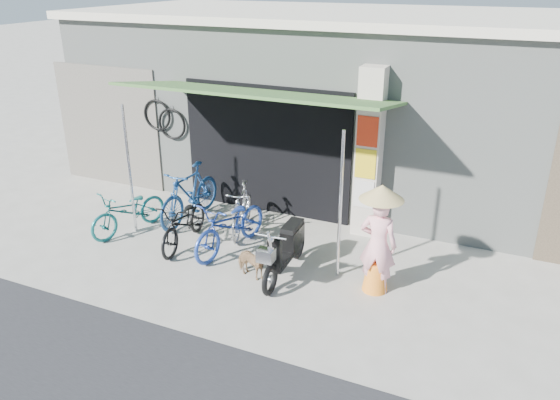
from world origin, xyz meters
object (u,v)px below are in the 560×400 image
at_px(bike_teal, 129,211).
at_px(bike_silver, 242,209).
at_px(bike_black, 184,223).
at_px(moped, 286,249).
at_px(bike_navy, 231,225).
at_px(nun, 378,240).
at_px(street_dog, 250,263).
at_px(bike_blue, 190,194).

bearing_deg(bike_teal, bike_silver, 39.95).
relative_size(bike_black, moped, 0.95).
xyz_separation_m(bike_navy, nun, (2.57, -0.24, 0.37)).
distance_m(bike_teal, moped, 3.20).
bearing_deg(street_dog, bike_blue, 69.67).
xyz_separation_m(bike_silver, moped, (1.33, -1.05, -0.02)).
bearing_deg(nun, bike_teal, -0.67).
bearing_deg(bike_teal, bike_navy, 19.58).
relative_size(bike_teal, street_dog, 2.56).
height_order(bike_teal, nun, nun).
height_order(bike_blue, bike_black, bike_blue).
bearing_deg(street_dog, bike_black, 86.26).
xyz_separation_m(bike_silver, street_dog, (0.87, -1.39, -0.19)).
distance_m(bike_silver, nun, 2.92).
relative_size(bike_silver, moped, 0.89).
bearing_deg(bike_navy, bike_teal, -166.07).
relative_size(bike_teal, bike_blue, 0.87).
height_order(bike_silver, nun, nun).
height_order(bike_silver, moped, moped).
distance_m(bike_navy, nun, 2.61).
distance_m(bike_black, bike_silver, 1.09).
xyz_separation_m(moped, nun, (1.41, 0.11, 0.41)).
xyz_separation_m(bike_blue, bike_navy, (1.30, -0.75, -0.07)).
height_order(street_dog, moped, moped).
relative_size(bike_blue, street_dog, 2.93).
xyz_separation_m(bike_blue, street_dog, (2.01, -1.44, -0.28)).
bearing_deg(bike_navy, moped, -6.54).
xyz_separation_m(bike_blue, nun, (3.88, -0.99, 0.30)).
height_order(bike_navy, moped, moped).
distance_m(bike_blue, street_dog, 2.49).
relative_size(bike_teal, bike_navy, 0.88).
xyz_separation_m(bike_teal, bike_silver, (1.87, 0.84, 0.04)).
xyz_separation_m(street_dog, nun, (1.86, 0.45, 0.58)).
bearing_deg(moped, bike_blue, 153.76).
relative_size(bike_teal, nun, 0.93).
relative_size(bike_blue, bike_navy, 1.01).
bearing_deg(bike_blue, moped, -20.90).
distance_m(bike_silver, bike_navy, 0.72).
xyz_separation_m(bike_teal, bike_blue, (0.73, 0.89, 0.13)).
relative_size(bike_black, bike_navy, 0.90).
height_order(bike_teal, bike_blue, bike_blue).
bearing_deg(bike_teal, nun, 14.50).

